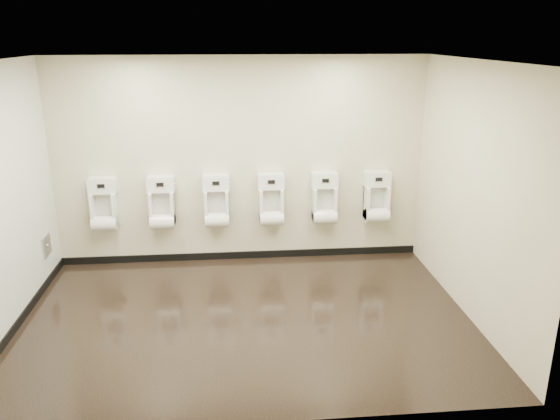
# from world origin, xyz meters

# --- Properties ---
(ground) EXTENTS (5.00, 3.50, 0.00)m
(ground) POSITION_xyz_m (0.00, 0.00, 0.00)
(ground) COLOR black
(ground) RESTS_ON ground
(ceiling) EXTENTS (5.00, 3.50, 0.00)m
(ceiling) POSITION_xyz_m (0.00, 0.00, 2.80)
(ceiling) COLOR silver
(back_wall) EXTENTS (5.00, 0.02, 2.80)m
(back_wall) POSITION_xyz_m (0.00, 1.75, 1.40)
(back_wall) COLOR beige
(back_wall) RESTS_ON ground
(front_wall) EXTENTS (5.00, 0.02, 2.80)m
(front_wall) POSITION_xyz_m (0.00, -1.75, 1.40)
(front_wall) COLOR beige
(front_wall) RESTS_ON ground
(right_wall) EXTENTS (0.02, 3.50, 2.80)m
(right_wall) POSITION_xyz_m (2.50, 0.00, 1.40)
(right_wall) COLOR beige
(right_wall) RESTS_ON ground
(skirting_back) EXTENTS (5.00, 0.02, 0.10)m
(skirting_back) POSITION_xyz_m (0.00, 1.74, 0.05)
(skirting_back) COLOR black
(skirting_back) RESTS_ON ground
(skirting_left) EXTENTS (0.02, 3.50, 0.10)m
(skirting_left) POSITION_xyz_m (-2.49, 0.00, 0.05)
(skirting_left) COLOR black
(skirting_left) RESTS_ON ground
(access_panel) EXTENTS (0.04, 0.25, 0.25)m
(access_panel) POSITION_xyz_m (-2.48, 1.20, 0.50)
(access_panel) COLOR #9E9EA3
(access_panel) RESTS_ON left_wall
(urinal_0) EXTENTS (0.37, 0.28, 0.69)m
(urinal_0) POSITION_xyz_m (-1.83, 1.63, 0.84)
(urinal_0) COLOR white
(urinal_0) RESTS_ON back_wall
(urinal_1) EXTENTS (0.37, 0.28, 0.69)m
(urinal_1) POSITION_xyz_m (-1.07, 1.63, 0.84)
(urinal_1) COLOR white
(urinal_1) RESTS_ON back_wall
(urinal_2) EXTENTS (0.37, 0.28, 0.69)m
(urinal_2) POSITION_xyz_m (-0.33, 1.63, 0.84)
(urinal_2) COLOR white
(urinal_2) RESTS_ON back_wall
(urinal_3) EXTENTS (0.37, 0.28, 0.69)m
(urinal_3) POSITION_xyz_m (0.41, 1.63, 0.84)
(urinal_3) COLOR white
(urinal_3) RESTS_ON back_wall
(urinal_4) EXTENTS (0.37, 0.28, 0.69)m
(urinal_4) POSITION_xyz_m (1.14, 1.63, 0.84)
(urinal_4) COLOR white
(urinal_4) RESTS_ON back_wall
(urinal_5) EXTENTS (0.37, 0.28, 0.69)m
(urinal_5) POSITION_xyz_m (1.88, 1.63, 0.84)
(urinal_5) COLOR white
(urinal_5) RESTS_ON back_wall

